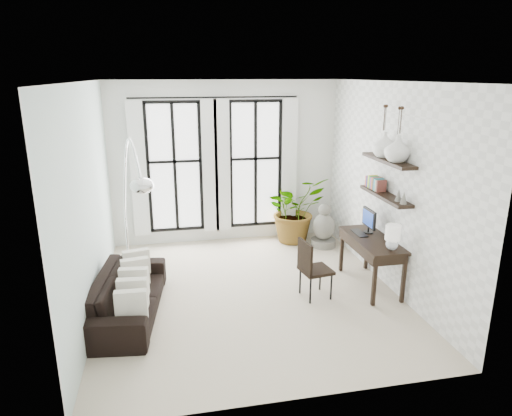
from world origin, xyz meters
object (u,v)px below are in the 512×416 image
object	(u,v)px
sofa	(128,295)
arc_lamp	(130,173)
plant	(294,209)
desk_chair	(311,266)
desk	(373,243)
buddha	(324,229)

from	to	relation	value
sofa	arc_lamp	bearing A→B (deg)	0.23
plant	desk_chair	world-z (taller)	plant
desk	buddha	xyz separation A→B (m)	(-0.12, 1.88, -0.38)
desk	buddha	world-z (taller)	desk
plant	desk	world-z (taller)	plant
arc_lamp	desk	bearing A→B (deg)	-11.27
desk_chair	arc_lamp	world-z (taller)	arc_lamp
sofa	desk_chair	world-z (taller)	desk_chair
desk_chair	arc_lamp	bearing A→B (deg)	152.37
desk_chair	arc_lamp	size ratio (longest dim) A/B	0.38
buddha	desk	bearing A→B (deg)	-86.31
plant	desk	size ratio (longest dim) A/B	0.98
desk_chair	buddha	bearing A→B (deg)	56.40
desk_chair	buddha	xyz separation A→B (m)	(0.93, 2.03, -0.16)
desk	arc_lamp	bearing A→B (deg)	168.73
plant	arc_lamp	bearing A→B (deg)	-152.42
sofa	arc_lamp	size ratio (longest dim) A/B	0.87
desk	buddha	size ratio (longest dim) A/B	1.57
sofa	arc_lamp	world-z (taller)	arc_lamp
plant	desk	xyz separation A→B (m)	(0.61, -2.31, 0.08)
plant	arc_lamp	world-z (taller)	arc_lamp
sofa	arc_lamp	xyz separation A→B (m)	(0.10, 0.85, 1.57)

